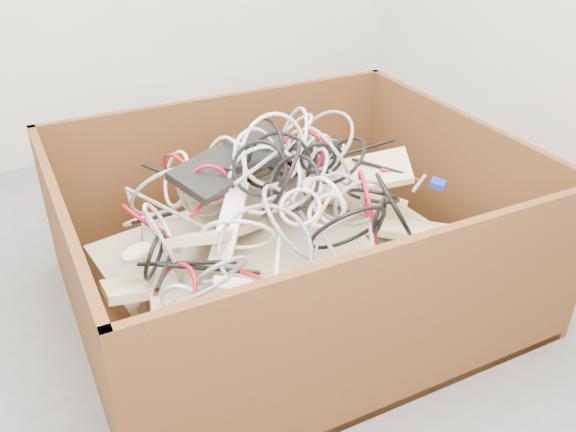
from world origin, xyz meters
name	(u,v)px	position (x,y,z in m)	size (l,w,h in m)	color
ground	(238,329)	(0.00, 0.00, 0.00)	(3.00, 3.00, 0.00)	#565659
cardboard_box	(285,266)	(0.20, 0.07, 0.13)	(1.32, 1.10, 0.55)	#412510
keyboard_pile	(281,215)	(0.21, 0.13, 0.28)	(1.15, 0.87, 0.36)	beige
mice_scatter	(267,201)	(0.14, 0.08, 0.37)	(0.91, 0.70, 0.20)	beige
power_strip_left	(229,225)	(0.00, 0.03, 0.36)	(0.32, 0.06, 0.04)	white
power_strip_right	(269,293)	(-0.01, -0.26, 0.32)	(0.28, 0.06, 0.04)	white
vga_plug	(438,184)	(0.68, -0.04, 0.36)	(0.04, 0.04, 0.02)	#0C21B5
cable_tangle	(269,188)	(0.16, 0.10, 0.41)	(1.09, 0.90, 0.46)	silver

